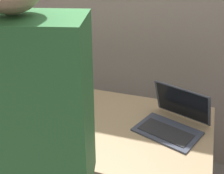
{
  "coord_description": "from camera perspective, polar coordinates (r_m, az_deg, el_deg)",
  "views": [
    {
      "loc": [
        0.54,
        -1.37,
        1.7
      ],
      "look_at": [
        0.08,
        0.0,
        0.98
      ],
      "focal_mm": 46.66,
      "sensor_mm": 36.0,
      "label": 1
    }
  ],
  "objects": [
    {
      "name": "beer_bottle_amber",
      "position": [
        2.01,
        -13.29,
        0.91
      ],
      "size": [
        0.06,
        0.06,
        0.32
      ],
      "color": "#1E5123",
      "rests_on": "desk"
    },
    {
      "name": "beer_bottle_green",
      "position": [
        1.87,
        -8.43,
        -1.36
      ],
      "size": [
        0.07,
        0.07,
        0.3
      ],
      "color": "brown",
      "rests_on": "desk"
    },
    {
      "name": "back_wall",
      "position": [
        2.29,
        4.82,
        16.16
      ],
      "size": [
        6.0,
        0.1,
        2.6
      ],
      "primitive_type": "cube",
      "color": "gray",
      "rests_on": "ground"
    },
    {
      "name": "beer_bottle_brown",
      "position": [
        1.85,
        -11.86,
        -2.05
      ],
      "size": [
        0.06,
        0.06,
        0.26
      ],
      "color": "#333333",
      "rests_on": "desk"
    },
    {
      "name": "laptop",
      "position": [
        1.72,
        11.91,
        -6.28
      ],
      "size": [
        0.44,
        0.42,
        0.23
      ],
      "color": "#383D4C",
      "rests_on": "desk"
    },
    {
      "name": "desk",
      "position": [
        1.85,
        -2.32,
        -10.79
      ],
      "size": [
        1.31,
        0.8,
        0.73
      ],
      "color": "#9E8460",
      "rests_on": "ground"
    },
    {
      "name": "coffee_mug",
      "position": [
        1.65,
        -14.02,
        -8.55
      ],
      "size": [
        0.1,
        0.07,
        0.09
      ],
      "color": "white",
      "rests_on": "desk"
    },
    {
      "name": "beer_bottle_dark",
      "position": [
        1.88,
        -14.26,
        -1.72
      ],
      "size": [
        0.06,
        0.06,
        0.29
      ],
      "color": "#472B14",
      "rests_on": "desk"
    }
  ]
}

